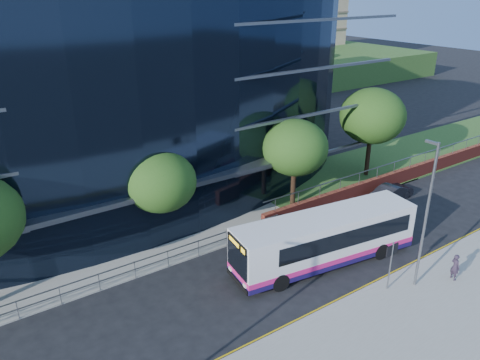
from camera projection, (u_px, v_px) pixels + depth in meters
ground at (302, 306)px, 23.62m from camera, size 200.00×200.00×0.00m
kerb at (316, 315)px, 22.83m from camera, size 80.00×0.25×0.16m
yellow_line_outer at (313, 314)px, 23.01m from camera, size 80.00×0.08×0.01m
yellow_line_inner at (311, 312)px, 23.13m from camera, size 80.00×0.08×0.01m
far_forecourt at (110, 247)px, 28.81m from camera, size 50.00×8.00×0.10m
grass_verge at (415, 154)px, 44.49m from camera, size 36.00×8.00×0.12m
glass_office at (77, 87)px, 34.24m from camera, size 44.00×23.10×16.00m
retaining_wall at (423, 169)px, 39.38m from camera, size 34.00×0.40×2.11m
guard_railings at (99, 278)px, 24.43m from camera, size 24.00×0.05×1.10m
apartment_block at (223, 8)px, 79.44m from camera, size 60.00×42.00×30.00m
street_sign at (391, 256)px, 23.94m from camera, size 0.85×0.09×2.80m
tree_far_b at (161, 182)px, 27.62m from camera, size 4.29×4.29×6.05m
tree_far_c at (295, 148)px, 32.35m from camera, size 4.62×4.62×6.51m
tree_far_d at (372, 116)px, 37.56m from camera, size 5.28×5.28×7.44m
tree_dist_e at (242, 65)px, 64.75m from camera, size 4.62×4.62×6.51m
tree_dist_f at (316, 57)px, 74.77m from camera, size 4.29×4.29×6.05m
streetlight_east at (426, 213)px, 23.38m from camera, size 0.15×0.77×8.00m
city_bus at (327, 238)px, 26.68m from camera, size 11.46×4.09×3.03m
parked_car at (392, 193)px, 34.88m from camera, size 3.89×1.63×1.25m
pedestrian at (455, 267)px, 25.23m from camera, size 0.49×0.63×1.52m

